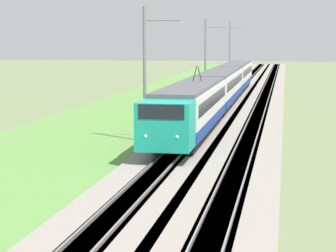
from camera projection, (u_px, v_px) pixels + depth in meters
ballast_main at (209, 120)px, 54.44m from camera, size 240.00×4.40×0.30m
ballast_adjacent at (256, 121)px, 53.75m from camera, size 240.00×4.40×0.30m
track_main at (209, 120)px, 54.44m from camera, size 240.00×1.57×0.45m
track_adjacent at (256, 121)px, 53.75m from camera, size 240.00×1.57×0.45m
grass_verge at (127, 119)px, 55.68m from camera, size 240.00×13.80×0.12m
passenger_train at (220, 86)px, 63.65m from camera, size 61.06×3.02×4.91m
catenary_mast_mid at (146, 73)px, 42.79m from camera, size 0.22×2.56×8.95m
catenary_mast_far at (206, 58)px, 74.87m from camera, size 0.22×2.56×9.07m
catenary_mast_distant at (230, 51)px, 106.92m from camera, size 0.22×2.56×9.53m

